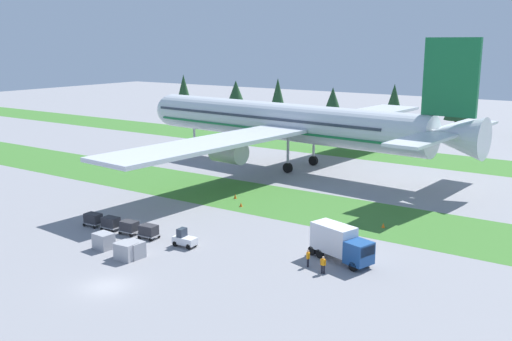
% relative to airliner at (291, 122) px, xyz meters
% --- Properties ---
extents(ground_plane, '(400.00, 400.00, 0.00)m').
position_rel_airliner_xyz_m(ground_plane, '(12.39, -53.09, -7.95)').
color(ground_plane, gray).
extents(grass_strip_near, '(320.00, 14.46, 0.01)m').
position_rel_airliner_xyz_m(grass_strip_near, '(12.39, -20.27, -7.94)').
color(grass_strip_near, '#3D752D').
rests_on(grass_strip_near, ground).
extents(grass_strip_far, '(320.00, 14.46, 0.01)m').
position_rel_airliner_xyz_m(grass_strip_far, '(12.39, 20.64, -7.94)').
color(grass_strip_far, '#3D752D').
rests_on(grass_strip_far, ground).
extents(airliner, '(65.87, 81.04, 22.18)m').
position_rel_airliner_xyz_m(airliner, '(0.00, 0.00, 0.00)').
color(airliner, silver).
rests_on(airliner, ground).
extents(baggage_tug, '(2.67, 1.44, 1.97)m').
position_rel_airliner_xyz_m(baggage_tug, '(11.28, -41.19, -7.13)').
color(baggage_tug, silver).
rests_on(baggage_tug, ground).
extents(cargo_dolly_lead, '(2.28, 1.62, 1.55)m').
position_rel_airliner_xyz_m(cargo_dolly_lead, '(6.27, -41.46, -7.03)').
color(cargo_dolly_lead, '#A3A3A8').
rests_on(cargo_dolly_lead, ground).
extents(cargo_dolly_second, '(2.28, 1.62, 1.55)m').
position_rel_airliner_xyz_m(cargo_dolly_second, '(3.37, -41.62, -7.03)').
color(cargo_dolly_second, '#A3A3A8').
rests_on(cargo_dolly_second, ground).
extents(cargo_dolly_third, '(2.28, 1.62, 1.55)m').
position_rel_airliner_xyz_m(cargo_dolly_third, '(0.48, -41.78, -7.03)').
color(cargo_dolly_third, '#A3A3A8').
rests_on(cargo_dolly_third, ground).
extents(cargo_dolly_fourth, '(2.28, 1.62, 1.55)m').
position_rel_airliner_xyz_m(cargo_dolly_fourth, '(-2.42, -41.94, -7.03)').
color(cargo_dolly_fourth, '#A3A3A8').
rests_on(cargo_dolly_fourth, ground).
extents(catering_truck, '(7.32, 4.18, 3.58)m').
position_rel_airliner_xyz_m(catering_truck, '(27.06, -35.65, -6.00)').
color(catering_truck, '#1E4C8E').
rests_on(catering_truck, ground).
extents(ground_crew_marshaller, '(0.36, 0.53, 1.74)m').
position_rel_airliner_xyz_m(ground_crew_marshaller, '(25.15, -38.80, -7.00)').
color(ground_crew_marshaller, black).
rests_on(ground_crew_marshaller, ground).
extents(ground_crew_loader, '(0.54, 0.36, 1.74)m').
position_rel_airliner_xyz_m(ground_crew_loader, '(27.18, -39.52, -7.00)').
color(ground_crew_loader, black).
rests_on(ground_crew_loader, ground).
extents(uld_container_0, '(2.10, 1.73, 1.71)m').
position_rel_airliner_xyz_m(uld_container_0, '(4.62, -46.55, -7.09)').
color(uld_container_0, '#A3A3A8').
rests_on(uld_container_0, ground).
extents(uld_container_1, '(2.06, 1.68, 1.57)m').
position_rel_airliner_xyz_m(uld_container_1, '(8.47, -46.98, -7.16)').
color(uld_container_1, '#A3A3A8').
rests_on(uld_container_1, ground).
extents(uld_container_2, '(2.13, 1.76, 1.67)m').
position_rel_airliner_xyz_m(uld_container_2, '(9.14, -46.52, -7.11)').
color(uld_container_2, '#A3A3A8').
rests_on(uld_container_2, ground).
extents(uld_container_3, '(2.12, 1.75, 1.74)m').
position_rel_airliner_xyz_m(uld_container_3, '(8.94, -47.43, -7.08)').
color(uld_container_3, '#A3A3A8').
rests_on(uld_container_3, ground).
extents(taxiway_marker_0, '(0.44, 0.44, 0.51)m').
position_rel_airliner_xyz_m(taxiway_marker_0, '(23.29, -26.43, -7.69)').
color(taxiway_marker_0, orange).
rests_on(taxiway_marker_0, ground).
extents(taxiway_marker_1, '(0.44, 0.44, 0.65)m').
position_rel_airliner_xyz_m(taxiway_marker_1, '(4.28, -22.32, -7.62)').
color(taxiway_marker_1, orange).
rests_on(taxiway_marker_1, ground).
extents(taxiway_marker_2, '(0.44, 0.44, 0.57)m').
position_rel_airliner_xyz_m(taxiway_marker_2, '(7.34, -25.22, -7.66)').
color(taxiway_marker_2, orange).
rests_on(taxiway_marker_2, ground).
extents(taxiway_marker_3, '(0.44, 0.44, 0.56)m').
position_rel_airliner_xyz_m(taxiway_marker_3, '(26.57, -23.02, -7.67)').
color(taxiway_marker_3, orange).
rests_on(taxiway_marker_3, ground).
extents(distant_tree_line, '(177.08, 10.74, 11.32)m').
position_rel_airliner_xyz_m(distant_tree_line, '(23.57, 59.61, -1.16)').
color(distant_tree_line, '#4C3823').
rests_on(distant_tree_line, ground).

